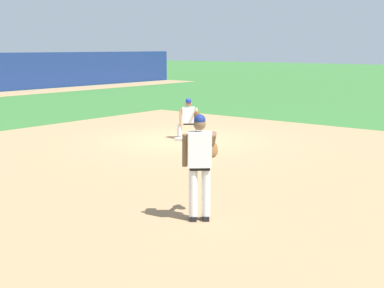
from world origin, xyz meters
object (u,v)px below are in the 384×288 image
at_px(pitcher, 200,161).
at_px(first_baseman, 189,117).
at_px(baseball, 192,160).
at_px(first_base_bag, 183,139).

height_order(pitcher, first_baseman, pitcher).
distance_m(baseball, pitcher, 4.99).
relative_size(first_base_bag, pitcher, 0.20).
xyz_separation_m(first_base_bag, baseball, (-2.30, -2.23, -0.01)).
bearing_deg(first_baseman, baseball, -139.68).
height_order(first_base_bag, first_baseman, first_baseman).
relative_size(first_base_bag, baseball, 5.14).
bearing_deg(baseball, pitcher, -139.81).
relative_size(first_base_bag, first_baseman, 0.28).
bearing_deg(pitcher, first_base_bag, 41.79).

